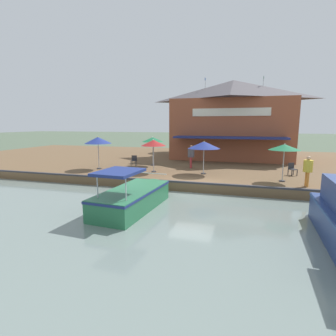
# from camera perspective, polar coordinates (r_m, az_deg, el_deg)

# --- Properties ---
(ground_plane) EXTENTS (220.00, 220.00, 0.00)m
(ground_plane) POSITION_cam_1_polar(r_m,az_deg,el_deg) (15.62, 5.46, -5.61)
(ground_plane) COLOR #4C5B47
(quay_deck) EXTENTS (22.00, 56.00, 0.60)m
(quay_deck) POSITION_cam_1_polar(r_m,az_deg,el_deg) (26.24, 9.99, 1.14)
(quay_deck) COLOR brown
(quay_deck) RESTS_ON ground
(quay_edge_fender) EXTENTS (0.20, 50.40, 0.10)m
(quay_edge_fender) POSITION_cam_1_polar(r_m,az_deg,el_deg) (15.56, 5.56, -3.20)
(quay_edge_fender) COLOR #2D2D33
(quay_edge_fender) RESTS_ON quay_deck
(waterfront_restaurant) EXTENTS (9.40, 11.99, 8.19)m
(waterfront_restaurant) POSITION_cam_1_polar(r_m,az_deg,el_deg) (28.28, 13.77, 10.34)
(waterfront_restaurant) COLOR brown
(waterfront_restaurant) RESTS_ON quay_deck
(patio_umbrella_by_entrance) EXTENTS (2.21, 2.21, 2.33)m
(patio_umbrella_by_entrance) POSITION_cam_1_polar(r_m,az_deg,el_deg) (18.35, 7.84, 4.99)
(patio_umbrella_by_entrance) COLOR #B7B7B7
(patio_umbrella_by_entrance) RESTS_ON quay_deck
(patio_umbrella_mid_patio_left) EXTENTS (1.84, 1.84, 2.32)m
(patio_umbrella_mid_patio_left) POSITION_cam_1_polar(r_m,az_deg,el_deg) (17.23, 24.03, 4.14)
(patio_umbrella_mid_patio_left) COLOR #B7B7B7
(patio_umbrella_mid_patio_left) RESTS_ON quay_deck
(patio_umbrella_mid_patio_right) EXTENTS (2.06, 2.06, 2.53)m
(patio_umbrella_mid_patio_right) POSITION_cam_1_polar(r_m,az_deg,el_deg) (21.00, -15.01, 5.85)
(patio_umbrella_mid_patio_right) COLOR #B7B7B7
(patio_umbrella_mid_patio_right) RESTS_ON quay_deck
(patio_umbrella_near_quay_edge) EXTENTS (1.83, 1.83, 2.43)m
(patio_umbrella_near_quay_edge) POSITION_cam_1_polar(r_m,az_deg,el_deg) (22.06, -3.34, 6.19)
(patio_umbrella_near_quay_edge) COLOR #B7B7B7
(patio_umbrella_near_quay_edge) RESTS_ON quay_deck
(patio_umbrella_back_row) EXTENTS (1.80, 1.80, 2.39)m
(patio_umbrella_back_row) POSITION_cam_1_polar(r_m,az_deg,el_deg) (18.98, -3.19, 5.47)
(patio_umbrella_back_row) COLOR #B7B7B7
(patio_umbrella_back_row) RESTS_ON quay_deck
(cafe_chair_mid_patio) EXTENTS (0.59, 0.59, 0.85)m
(cafe_chair_mid_patio) POSITION_cam_1_polar(r_m,az_deg,el_deg) (19.82, 25.41, -0.08)
(cafe_chair_mid_patio) COLOR #2D2D33
(cafe_chair_mid_patio) RESTS_ON quay_deck
(cafe_chair_back_row_seat) EXTENTS (0.51, 0.51, 0.85)m
(cafe_chair_back_row_seat) POSITION_cam_1_polar(r_m,az_deg,el_deg) (22.27, -7.42, 1.74)
(cafe_chair_back_row_seat) COLOR #2D2D33
(cafe_chair_back_row_seat) RESTS_ON quay_deck
(person_mid_patio) EXTENTS (0.51, 0.51, 1.82)m
(person_mid_patio) POSITION_cam_1_polar(r_m,az_deg,el_deg) (20.89, 5.04, 3.15)
(person_mid_patio) COLOR #B23338
(person_mid_patio) RESTS_ON quay_deck
(person_near_entrance) EXTENTS (0.49, 0.49, 1.73)m
(person_near_entrance) POSITION_cam_1_polar(r_m,az_deg,el_deg) (16.51, 28.17, 0.10)
(person_near_entrance) COLOR orange
(person_near_entrance) RESTS_ON quay_deck
(motorboat_mid_row) EXTENTS (5.74, 2.29, 2.04)m
(motorboat_mid_row) POSITION_cam_1_polar(r_m,az_deg,el_deg) (12.98, -6.78, -5.85)
(motorboat_mid_row) COLOR #287047
(motorboat_mid_row) RESTS_ON river_water
(tree_upstream_bank) EXTENTS (3.49, 3.32, 5.87)m
(tree_upstream_bank) POSITION_cam_1_polar(r_m,az_deg,el_deg) (33.51, 3.49, 10.61)
(tree_upstream_bank) COLOR brown
(tree_upstream_bank) RESTS_ON quay_deck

